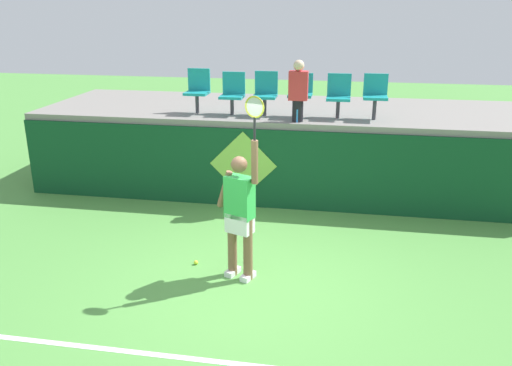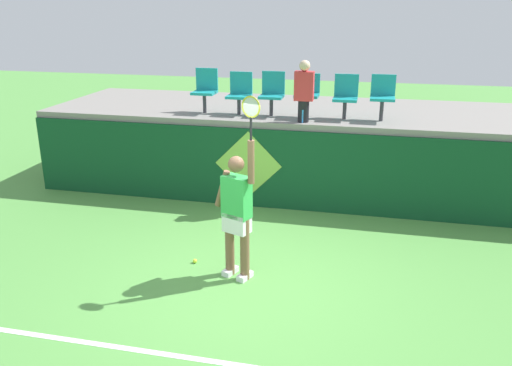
# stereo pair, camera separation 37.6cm
# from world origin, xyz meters

# --- Properties ---
(ground_plane) EXTENTS (40.00, 40.00, 0.00)m
(ground_plane) POSITION_xyz_m (0.00, 0.00, 0.00)
(ground_plane) COLOR #519342
(court_back_wall) EXTENTS (10.03, 0.20, 1.51)m
(court_back_wall) POSITION_xyz_m (0.00, 2.99, 0.75)
(court_back_wall) COLOR #0F4223
(court_back_wall) RESTS_ON ground_plane
(spectator_platform) EXTENTS (10.03, 3.05, 0.12)m
(spectator_platform) POSITION_xyz_m (0.00, 4.46, 1.57)
(spectator_platform) COLOR gray
(spectator_platform) RESTS_ON court_back_wall
(court_baseline_stripe) EXTENTS (9.03, 0.08, 0.01)m
(court_baseline_stripe) POSITION_xyz_m (0.00, -1.66, 0.00)
(court_baseline_stripe) COLOR white
(court_baseline_stripe) RESTS_ON ground_plane
(tennis_player) EXTENTS (0.72, 0.38, 2.60)m
(tennis_player) POSITION_xyz_m (-0.16, 0.22, 1.01)
(tennis_player) COLOR white
(tennis_player) RESTS_ON ground_plane
(tennis_ball) EXTENTS (0.07, 0.07, 0.07)m
(tennis_ball) POSITION_xyz_m (-0.89, 0.46, 0.03)
(tennis_ball) COLOR #D1E533
(tennis_ball) RESTS_ON ground_plane
(water_bottle) EXTENTS (0.07, 0.07, 0.24)m
(water_bottle) POSITION_xyz_m (0.32, 3.09, 1.75)
(water_bottle) COLOR #338CE5
(water_bottle) RESTS_ON spectator_platform
(stadium_chair_0) EXTENTS (0.44, 0.42, 0.85)m
(stadium_chair_0) POSITION_xyz_m (-1.68, 3.63, 2.10)
(stadium_chair_0) COLOR #38383D
(stadium_chair_0) RESTS_ON spectator_platform
(stadium_chair_1) EXTENTS (0.44, 0.42, 0.80)m
(stadium_chair_1) POSITION_xyz_m (-0.99, 3.63, 2.06)
(stadium_chair_1) COLOR #38383D
(stadium_chair_1) RESTS_ON spectator_platform
(stadium_chair_2) EXTENTS (0.44, 0.42, 0.82)m
(stadium_chair_2) POSITION_xyz_m (-0.35, 3.63, 2.08)
(stadium_chair_2) COLOR #38383D
(stadium_chair_2) RESTS_ON spectator_platform
(stadium_chair_3) EXTENTS (0.44, 0.42, 0.80)m
(stadium_chair_3) POSITION_xyz_m (0.32, 3.62, 2.10)
(stadium_chair_3) COLOR #38383D
(stadium_chair_3) RESTS_ON spectator_platform
(stadium_chair_4) EXTENTS (0.44, 0.42, 0.81)m
(stadium_chair_4) POSITION_xyz_m (1.03, 3.63, 2.08)
(stadium_chair_4) COLOR #38383D
(stadium_chair_4) RESTS_ON spectator_platform
(stadium_chair_5) EXTENTS (0.44, 0.42, 0.82)m
(stadium_chair_5) POSITION_xyz_m (1.70, 3.62, 2.10)
(stadium_chair_5) COLOR #38383D
(stadium_chair_5) RESTS_ON spectator_platform
(spectator_0) EXTENTS (0.34, 0.20, 1.10)m
(spectator_0) POSITION_xyz_m (0.32, 3.16, 2.20)
(spectator_0) COLOR black
(spectator_0) RESTS_ON spectator_platform
(wall_signage_mount) EXTENTS (1.27, 0.01, 1.47)m
(wall_signage_mount) POSITION_xyz_m (-0.65, 2.88, 0.00)
(wall_signage_mount) COLOR #0F4223
(wall_signage_mount) RESTS_ON ground_plane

